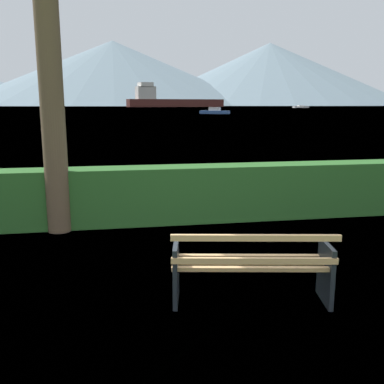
{
  "coord_description": "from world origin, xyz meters",
  "views": [
    {
      "loc": [
        -1.44,
        -4.39,
        2.18
      ],
      "look_at": [
        0.0,
        3.73,
        0.5
      ],
      "focal_mm": 40.69,
      "sensor_mm": 36.0,
      "label": 1
    }
  ],
  "objects": [
    {
      "name": "hedge_row",
      "position": [
        0.0,
        3.5,
        0.52
      ],
      "size": [
        13.67,
        0.63,
        1.04
      ],
      "primitive_type": "cube",
      "color": "#285B23",
      "rests_on": "ground_plane"
    },
    {
      "name": "cargo_ship_large",
      "position": [
        36.54,
        299.96,
        4.53
      ],
      "size": [
        68.91,
        23.4,
        16.19
      ],
      "color": "#471E19",
      "rests_on": "water_surface"
    },
    {
      "name": "water_surface",
      "position": [
        0.0,
        307.5,
        0.0
      ],
      "size": [
        620.0,
        620.0,
        0.0
      ],
      "primitive_type": "plane",
      "color": "slate",
      "rests_on": "ground_plane"
    },
    {
      "name": "park_bench",
      "position": [
        -0.01,
        -0.06,
        0.43
      ],
      "size": [
        1.82,
        0.87,
        0.87
      ],
      "color": "tan",
      "rests_on": "ground_plane"
    },
    {
      "name": "fishing_boat_near",
      "position": [
        20.37,
        89.92,
        0.5
      ],
      "size": [
        6.38,
        5.34,
        1.45
      ],
      "color": "#335693",
      "rests_on": "water_surface"
    },
    {
      "name": "distant_hills",
      "position": [
        67.84,
        576.52,
        38.62
      ],
      "size": [
        707.76,
        381.39,
        83.09
      ],
      "color": "slate",
      "rests_on": "ground_plane"
    },
    {
      "name": "ground_plane",
      "position": [
        0.0,
        0.0,
        0.0
      ],
      "size": [
        1400.0,
        1400.0,
        0.0
      ],
      "primitive_type": "plane",
      "color": "#567A38"
    },
    {
      "name": "sailboat_mid",
      "position": [
        98.72,
        221.49,
        0.48
      ],
      "size": [
        8.69,
        3.71,
        1.29
      ],
      "color": "silver",
      "rests_on": "water_surface"
    }
  ]
}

